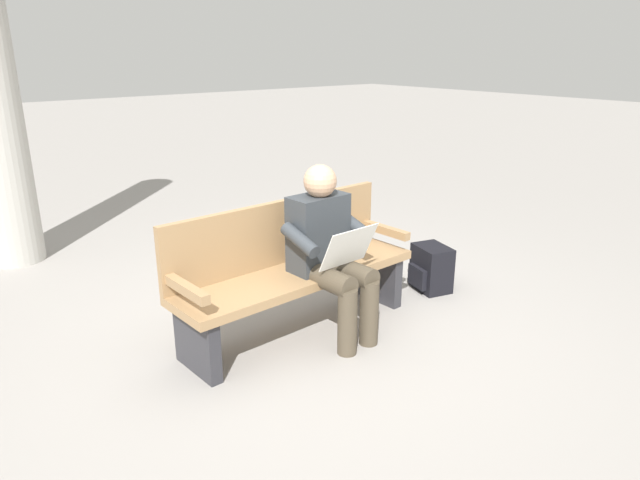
{
  "coord_description": "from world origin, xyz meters",
  "views": [
    {
      "loc": [
        2.17,
        2.92,
        1.9
      ],
      "look_at": [
        -0.07,
        0.15,
        0.7
      ],
      "focal_mm": 32.24,
      "sensor_mm": 36.0,
      "label": 1
    }
  ],
  "objects": [
    {
      "name": "backpack",
      "position": [
        -1.28,
        0.1,
        0.18
      ],
      "size": [
        0.33,
        0.36,
        0.37
      ],
      "rotation": [
        0.0,
        0.0,
        4.44
      ],
      "color": "black",
      "rests_on": "ground"
    },
    {
      "name": "bench_near",
      "position": [
        0.0,
        -0.07,
        0.46
      ],
      "size": [
        1.82,
        0.55,
        0.9
      ],
      "rotation": [
        0.0,
        0.0,
        0.04
      ],
      "color": "#9E7A51",
      "rests_on": "ground"
    },
    {
      "name": "ground_plane",
      "position": [
        0.0,
        0.0,
        0.0
      ],
      "size": [
        40.0,
        40.0,
        0.0
      ],
      "primitive_type": "plane",
      "color": "gray"
    },
    {
      "name": "person_seated",
      "position": [
        -0.14,
        0.16,
        0.63
      ],
      "size": [
        0.58,
        0.58,
        1.18
      ],
      "rotation": [
        0.0,
        0.0,
        0.04
      ],
      "color": "#33383D",
      "rests_on": "ground"
    }
  ]
}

